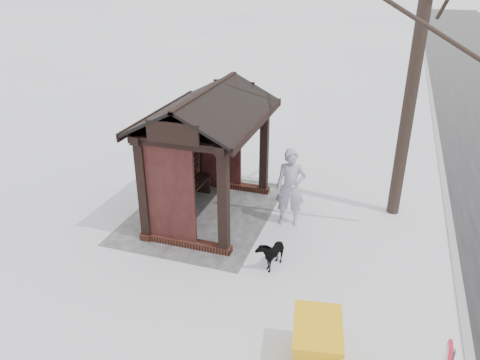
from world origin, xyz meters
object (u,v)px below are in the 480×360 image
bus_shelter (202,128)px  pedestrian (291,188)px  dog (271,252)px  grit_bin (316,346)px

bus_shelter → pedestrian: (-0.16, 2.06, -1.24)m
pedestrian → dog: pedestrian is taller
bus_shelter → dog: size_ratio=4.78×
bus_shelter → pedestrian: 2.41m
bus_shelter → dog: bearing=52.7°
bus_shelter → dog: (1.60, 2.10, -1.85)m
pedestrian → grit_bin: (4.08, 1.34, -0.52)m
bus_shelter → dog: bus_shelter is taller
grit_bin → bus_shelter: bearing=-148.7°
pedestrian → grit_bin: 4.32m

